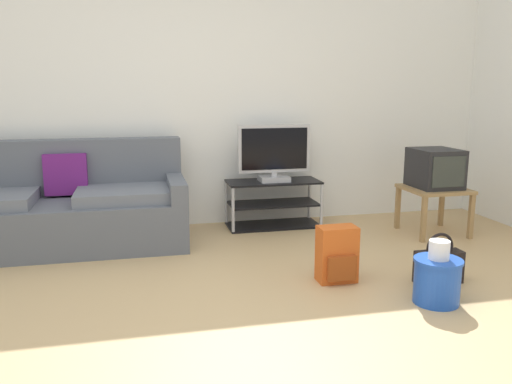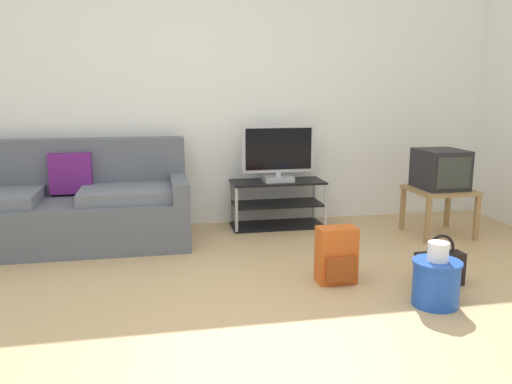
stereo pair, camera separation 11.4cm
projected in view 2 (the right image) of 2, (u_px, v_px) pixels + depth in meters
The scene contains 10 objects.
ground_plane at pixel (243, 330), 2.97m from camera, with size 9.00×9.80×0.02m, color tan.
wall_back at pixel (199, 87), 5.06m from camera, with size 9.00×0.10×2.70m, color white.
couch at pixel (63, 208), 4.51m from camera, with size 2.14×0.86×0.90m.
tv_stand at pixel (277, 204), 5.13m from camera, with size 0.90×0.40×0.46m.
flat_tv at pixel (278, 154), 5.01m from camera, with size 0.71×0.22×0.55m.
side_table at pixel (440, 196), 4.79m from camera, with size 0.53×0.53×0.44m.
crt_tv at pixel (440, 169), 4.76m from camera, with size 0.39×0.45×0.36m.
backpack at pixel (336, 255), 3.65m from camera, with size 0.27×0.23×0.40m.
handbag at pixel (439, 267), 3.61m from camera, with size 0.33×0.12×0.36m.
cleaning_bucket at pixel (436, 279), 3.26m from camera, with size 0.30×0.30×0.41m.
Camera 2 is at (-0.46, -2.72, 1.35)m, focal length 36.61 mm.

